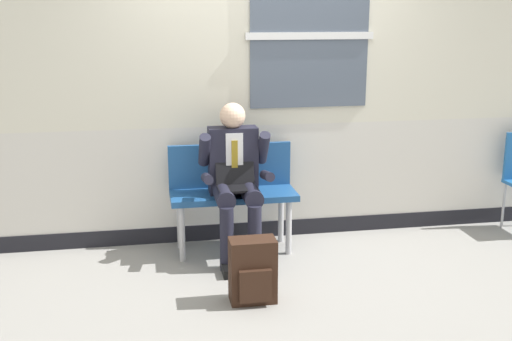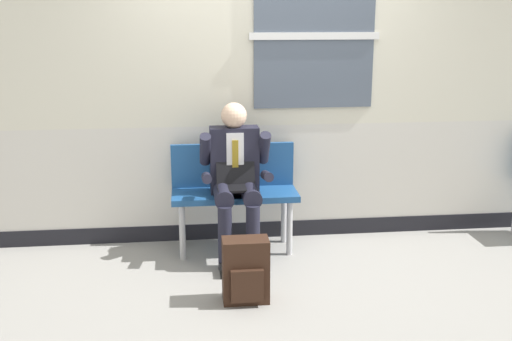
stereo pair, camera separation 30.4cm
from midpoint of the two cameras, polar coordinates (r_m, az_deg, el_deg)
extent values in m
plane|color=gray|center=(5.19, 3.46, -8.06)|extent=(18.00, 18.00, 0.00)
cube|color=beige|center=(5.36, 2.70, 14.52)|extent=(6.68, 0.12, 1.94)
cube|color=beige|center=(5.54, 2.53, -0.21)|extent=(6.68, 0.12, 0.88)
cube|color=black|center=(5.69, 2.47, -5.22)|extent=(6.68, 0.14, 0.14)
cube|color=#4C5666|center=(5.37, 7.04, 12.17)|extent=(1.03, 0.02, 1.21)
cube|color=silver|center=(5.36, 7.07, 12.17)|extent=(1.11, 0.03, 0.06)
cube|color=navy|center=(5.19, -0.30, -2.25)|extent=(1.05, 0.42, 0.05)
cube|color=navy|center=(5.30, -0.52, 0.51)|extent=(1.05, 0.04, 0.37)
cylinder|color=#B7B7BC|center=(5.10, -5.10, -5.68)|extent=(0.05, 0.05, 0.47)
cylinder|color=#B7B7BC|center=(5.38, -5.19, -4.59)|extent=(0.05, 0.05, 0.47)
cylinder|color=#B7B7BC|center=(5.19, 4.77, -5.30)|extent=(0.05, 0.05, 0.47)
cylinder|color=#B7B7BC|center=(5.47, 4.16, -4.25)|extent=(0.05, 0.05, 0.47)
cylinder|color=#1E1E2D|center=(4.96, -1.30, -2.20)|extent=(0.15, 0.40, 0.15)
cylinder|color=#1E1E2D|center=(4.88, -1.07, -6.27)|extent=(0.11, 0.11, 0.52)
cube|color=black|center=(4.90, -0.99, -8.98)|extent=(0.10, 0.26, 0.07)
cylinder|color=#1E1E2D|center=(4.98, 1.22, -2.12)|extent=(0.15, 0.40, 0.15)
cylinder|color=#1E1E2D|center=(4.90, 1.50, -6.17)|extent=(0.11, 0.11, 0.52)
cube|color=black|center=(4.93, 1.59, -8.86)|extent=(0.10, 0.26, 0.07)
cube|color=#1E1E2D|center=(5.11, -0.31, 0.98)|extent=(0.40, 0.18, 0.55)
cube|color=silver|center=(5.01, -0.19, 1.28)|extent=(0.14, 0.01, 0.38)
cube|color=olive|center=(5.01, -0.18, 0.93)|extent=(0.05, 0.01, 0.33)
sphere|color=beige|center=(5.04, -0.31, 5.07)|extent=(0.21, 0.21, 0.21)
cylinder|color=#1E1E2D|center=(5.00, -2.96, 1.95)|extent=(0.09, 0.25, 0.30)
cylinder|color=#1E1E2D|center=(4.88, -2.80, -0.69)|extent=(0.08, 0.27, 0.12)
cylinder|color=#1E1E2D|center=(5.05, 2.49, 2.08)|extent=(0.09, 0.25, 0.30)
cylinder|color=#1E1E2D|center=(4.93, 2.77, -0.52)|extent=(0.08, 0.27, 0.12)
cube|color=black|center=(4.92, 0.00, -1.65)|extent=(0.31, 0.22, 0.02)
cube|color=black|center=(5.02, -0.17, -0.03)|extent=(0.31, 0.08, 0.21)
cube|color=#331E14|center=(4.38, 1.05, -9.16)|extent=(0.32, 0.19, 0.46)
cube|color=#331E14|center=(4.31, 1.25, -10.60)|extent=(0.23, 0.04, 0.23)
camera|label=1|loc=(0.15, -88.24, 0.45)|focal=43.54mm
camera|label=2|loc=(0.15, 91.76, -0.45)|focal=43.54mm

